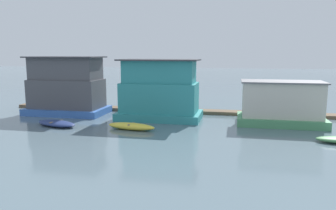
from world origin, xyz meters
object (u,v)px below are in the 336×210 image
object	(u,v)px
dinghy_yellow	(131,126)
mooring_post_centre	(55,101)
dinghy_navy	(57,123)
mooring_post_far_right	(302,109)
houseboat_blue	(67,87)
houseboat_green	(281,104)
houseboat_teal	(160,92)

from	to	relation	value
dinghy_yellow	mooring_post_centre	bearing A→B (deg)	146.32
dinghy_navy	dinghy_yellow	world-z (taller)	dinghy_yellow
mooring_post_centre	dinghy_yellow	bearing A→B (deg)	-33.68
mooring_post_centre	dinghy_navy	bearing A→B (deg)	-58.40
dinghy_yellow	mooring_post_centre	world-z (taller)	mooring_post_centre
mooring_post_far_right	mooring_post_centre	xyz separation A→B (m)	(-23.80, 0.00, -0.00)
houseboat_blue	dinghy_navy	bearing A→B (deg)	-70.21
houseboat_green	mooring_post_far_right	xyz separation A→B (m)	(2.13, 2.75, -0.76)
houseboat_blue	mooring_post_far_right	bearing A→B (deg)	5.05
houseboat_green	dinghy_yellow	world-z (taller)	houseboat_green
dinghy_navy	mooring_post_far_right	xyz separation A→B (m)	(19.47, 7.04, 0.68)
houseboat_green	mooring_post_far_right	world-z (taller)	houseboat_green
houseboat_teal	dinghy_navy	xyz separation A→B (m)	(-7.29, -4.48, -2.15)
houseboat_green	mooring_post_far_right	size ratio (longest dim) A/B	3.76
houseboat_teal	dinghy_navy	distance (m)	8.82
houseboat_green	dinghy_yellow	distance (m)	12.05
mooring_post_centre	houseboat_teal	bearing A→B (deg)	-12.44
houseboat_green	dinghy_yellow	bearing A→B (deg)	-159.31
houseboat_teal	houseboat_green	xyz separation A→B (m)	(10.05, -0.19, -0.71)
dinghy_navy	dinghy_yellow	size ratio (longest dim) A/B	1.00
houseboat_teal	mooring_post_centre	xyz separation A→B (m)	(-11.62, 2.56, -1.48)
houseboat_blue	houseboat_green	bearing A→B (deg)	-2.58
houseboat_teal	houseboat_green	distance (m)	10.07
houseboat_green	dinghy_navy	world-z (taller)	houseboat_green
houseboat_blue	houseboat_teal	size ratio (longest dim) A/B	1.02
houseboat_green	dinghy_navy	xyz separation A→B (m)	(-17.33, -4.29, -1.44)
houseboat_blue	dinghy_navy	xyz separation A→B (m)	(1.86, -5.16, -2.28)
dinghy_yellow	mooring_post_centre	size ratio (longest dim) A/B	2.17
houseboat_blue	houseboat_teal	bearing A→B (deg)	-4.25
houseboat_teal	mooring_post_far_right	size ratio (longest dim) A/B	3.98
dinghy_yellow	mooring_post_far_right	distance (m)	15.06
houseboat_green	dinghy_yellow	size ratio (longest dim) A/B	1.74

